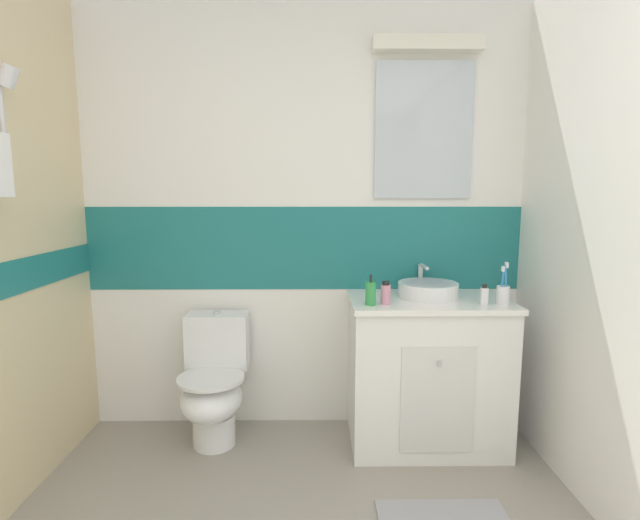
{
  "coord_description": "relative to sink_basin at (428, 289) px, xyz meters",
  "views": [
    {
      "loc": [
        0.07,
        -0.4,
        1.43
      ],
      "look_at": [
        0.09,
        1.96,
        1.09
      ],
      "focal_mm": 26.25,
      "sensor_mm": 36.0,
      "label": 1
    }
  ],
  "objects": [
    {
      "name": "lotion_bottle_short",
      "position": [
        -0.26,
        -0.17,
        0.01
      ],
      "size": [
        0.05,
        0.05,
        0.12
      ],
      "color": "pink",
      "rests_on": "vanity_cabinet"
    },
    {
      "name": "toilet",
      "position": [
        -1.22,
        -0.02,
        -0.55
      ],
      "size": [
        0.37,
        0.5,
        0.74
      ],
      "color": "white",
      "rests_on": "ground_plane"
    },
    {
      "name": "sink_basin",
      "position": [
        0.0,
        0.0,
        0.0
      ],
      "size": [
        0.33,
        0.38,
        0.17
      ],
      "color": "white",
      "rests_on": "vanity_cabinet"
    },
    {
      "name": "wall_back_tiled",
      "position": [
        -0.69,
        0.28,
        0.37
      ],
      "size": [
        3.2,
        0.2,
        2.5
      ],
      "color": "white",
      "rests_on": "ground_plane"
    },
    {
      "name": "soap_dispenser",
      "position": [
        -0.35,
        -0.19,
        0.02
      ],
      "size": [
        0.05,
        0.05,
        0.16
      ],
      "color": "green",
      "rests_on": "vanity_cabinet"
    },
    {
      "name": "toothbrush_cup",
      "position": [
        0.35,
        -0.18,
        0.01
      ],
      "size": [
        0.07,
        0.07,
        0.23
      ],
      "color": "white",
      "rests_on": "vanity_cabinet"
    },
    {
      "name": "perfume_flask_small",
      "position": [
        0.25,
        -0.18,
        0.01
      ],
      "size": [
        0.04,
        0.03,
        0.11
      ],
      "color": "white",
      "rests_on": "vanity_cabinet"
    },
    {
      "name": "vanity_cabinet",
      "position": [
        -0.0,
        -0.03,
        -0.47
      ],
      "size": [
        0.87,
        0.54,
        0.85
      ],
      "color": "white",
      "rests_on": "ground_plane"
    }
  ]
}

